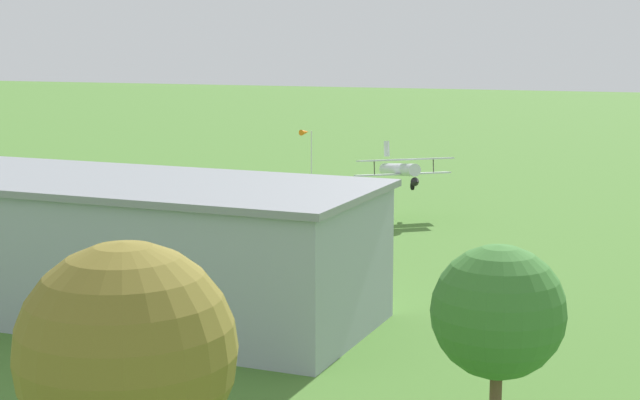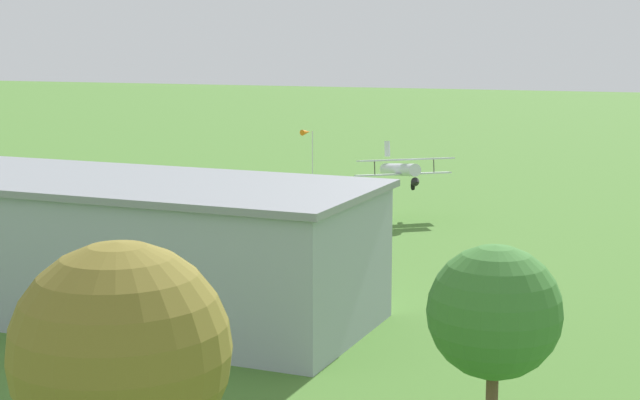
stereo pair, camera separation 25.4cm
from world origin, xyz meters
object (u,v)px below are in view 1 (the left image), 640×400
Objects in this scene: hangar at (105,245)px; car_grey at (3,239)px; biplane at (400,169)px; person_near_hangar_door at (374,252)px; tree_by_windsock at (127,353)px; tree_near_perimeter_road at (498,312)px; windsock at (306,136)px; person_beside_truck at (348,256)px.

hangar is 18.42m from car_grey.
biplane is 17.65m from person_near_hangar_door.
tree_by_windsock is at bearing 96.96° from person_near_hangar_door.
hangar is 3.97× the size of tree_near_perimeter_road.
person_near_hangar_door is at bearing -123.12° from hangar.
windsock is at bearing -63.16° from tree_near_perimeter_road.
tree_by_windsock reaches higher than tree_near_perimeter_road.
person_beside_truck is 28.44m from tree_near_perimeter_road.
biplane reaches higher than windsock.
car_grey is at bearing -29.64° from tree_near_perimeter_road.
tree_by_windsock is at bearing 99.05° from person_beside_truck.
person_near_hangar_door is (-25.01, -5.04, -0.03)m from car_grey.
biplane is (-7.08, -32.63, 0.33)m from hangar.
hangar is 3.25× the size of tree_by_windsock.
hangar reaches higher than person_beside_truck.
car_grey is 0.88× the size of windsock.
hangar reaches higher than biplane.
car_grey is 44.16m from tree_by_windsock.
tree_by_windsock reaches higher than biplane.
person_beside_truck is at bearing 115.05° from windsock.
person_near_hangar_door is 2.25m from person_beside_truck.
tree_near_perimeter_road is (-8.12, -10.92, -0.97)m from tree_by_windsock.
windsock is (17.51, -33.21, 3.89)m from person_near_hangar_door.
tree_by_windsock is at bearing 107.37° from windsock.
tree_by_windsock is at bearing 97.96° from biplane.
car_grey is 0.63× the size of tree_near_perimeter_road.
car_grey is (14.88, -10.49, -2.79)m from hangar.
tree_by_windsock is 1.71× the size of windsock.
windsock reaches higher than car_grey.
tree_by_windsock reaches higher than windsock.
hangar is 5.56× the size of windsock.
person_beside_truck is at bearing 61.38° from person_near_hangar_door.
person_beside_truck is (-23.94, -3.07, 0.03)m from car_grey.
windsock is at bearing -81.39° from hangar.
car_grey is 43.58m from tree_near_perimeter_road.
car_grey is at bearing -47.57° from tree_by_windsock.
tree_by_windsock is (-4.57, 37.41, 5.27)m from person_near_hangar_door.
tree_by_windsock is (-5.64, 35.44, 5.21)m from person_beside_truck.
person_near_hangar_door is at bearing 117.81° from windsock.
person_beside_truck is at bearing 95.92° from biplane.
tree_near_perimeter_road reaches higher than person_beside_truck.
biplane is 21.66m from windsock.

